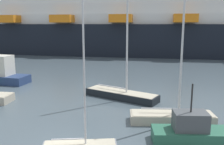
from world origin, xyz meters
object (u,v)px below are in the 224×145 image
object	(u,v)px
sailboat_2	(172,115)
fishing_boat_1	(193,132)
sailboat_0	(80,145)
sailboat_3	(121,92)
cruise_ship	(180,20)

from	to	relation	value
sailboat_2	fishing_boat_1	bearing A→B (deg)	-79.17
fishing_boat_1	sailboat_0	bearing A→B (deg)	11.73
sailboat_0	sailboat_2	size ratio (longest dim) A/B	0.69
sailboat_2	sailboat_3	size ratio (longest dim) A/B	0.87
sailboat_0	cruise_ship	distance (m)	51.48
sailboat_2	sailboat_3	bearing A→B (deg)	122.26
sailboat_0	sailboat_3	distance (m)	10.75
sailboat_2	fishing_boat_1	world-z (taller)	sailboat_2
sailboat_0	fishing_boat_1	distance (m)	6.86
sailboat_3	fishing_boat_1	size ratio (longest dim) A/B	2.66
fishing_boat_1	sailboat_2	bearing A→B (deg)	-78.99
fishing_boat_1	cruise_ship	xyz separation A→B (m)	(-0.63, 47.78, 7.51)
sailboat_0	sailboat_2	xyz separation A→B (m)	(4.98, 5.77, 0.19)
cruise_ship	fishing_boat_1	bearing A→B (deg)	-93.33
sailboat_2	fishing_boat_1	distance (m)	3.25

